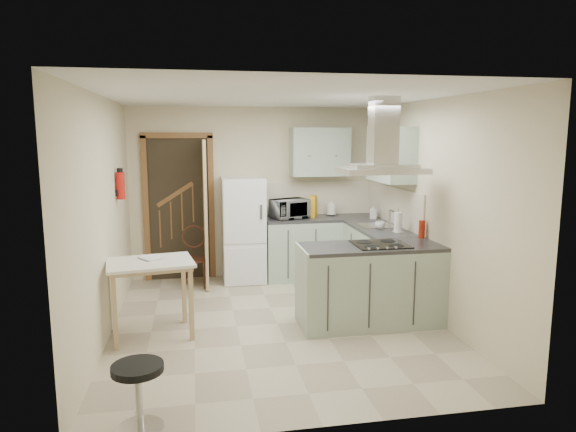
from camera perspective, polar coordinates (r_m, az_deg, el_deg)
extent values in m
plane|color=#BAAD90|center=(5.90, -1.20, -11.85)|extent=(4.20, 4.20, 0.00)
plane|color=silver|center=(5.52, -1.29, 13.16)|extent=(4.20, 4.20, 0.00)
plane|color=beige|center=(7.64, -3.76, 2.62)|extent=(3.60, 0.00, 3.60)
plane|color=beige|center=(5.58, -19.81, -0.29)|extent=(0.00, 4.20, 4.20)
plane|color=beige|center=(6.12, 15.63, 0.70)|extent=(0.00, 4.20, 4.20)
cube|color=brown|center=(7.58, -12.00, 0.87)|extent=(1.10, 0.12, 2.10)
cube|color=white|center=(7.39, -4.99, -1.53)|extent=(0.60, 0.60, 1.50)
cube|color=#9EB2A0|center=(7.58, 1.54, -3.55)|extent=(1.08, 0.60, 0.90)
cube|color=#9EB2A0|center=(7.17, 9.26, -4.40)|extent=(0.60, 1.95, 0.90)
cube|color=beige|center=(7.81, 3.28, 2.02)|extent=(1.68, 0.02, 0.50)
cube|color=#9EB2A0|center=(7.59, 3.54, 7.12)|extent=(0.85, 0.35, 0.70)
cube|color=#9EB2A0|center=(6.77, 11.35, 6.73)|extent=(0.35, 0.90, 0.70)
cube|color=#9EB2A0|center=(5.83, 9.15, -7.54)|extent=(1.55, 0.65, 0.90)
cube|color=black|center=(5.75, 10.21, -3.11)|extent=(0.58, 0.50, 0.01)
cube|color=silver|center=(5.64, 10.44, 5.00)|extent=(0.90, 0.55, 0.10)
cube|color=silver|center=(6.92, 9.84, -1.06)|extent=(0.45, 0.40, 0.01)
cylinder|color=#B2140F|center=(6.43, -18.12, 3.21)|extent=(0.10, 0.10, 0.32)
cube|color=#D2B281|center=(5.62, -14.91, -8.87)|extent=(0.95, 0.77, 0.81)
cube|color=#4C2319|center=(7.26, -10.34, -4.79)|extent=(0.37, 0.37, 0.77)
cylinder|color=black|center=(4.04, -16.25, -18.72)|extent=(0.48, 0.48, 0.50)
imported|color=black|center=(7.41, 0.16, 0.80)|extent=(0.59, 0.50, 0.28)
cylinder|color=silver|center=(7.71, 4.85, 0.86)|extent=(0.17, 0.17, 0.22)
cube|color=gold|center=(7.58, 2.83, 1.08)|extent=(0.16, 0.22, 0.31)
imported|color=silver|center=(7.49, 9.47, 0.50)|extent=(0.13, 0.13, 0.21)
cylinder|color=silver|center=(6.49, 12.14, -0.66)|extent=(0.11, 0.11, 0.26)
imported|color=white|center=(6.69, 10.19, -1.03)|extent=(0.14, 0.14, 0.10)
cylinder|color=#A3210E|center=(6.21, 14.64, -1.43)|extent=(0.09, 0.09, 0.21)
imported|color=maroon|center=(5.56, -15.87, -4.20)|extent=(0.28, 0.30, 0.11)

